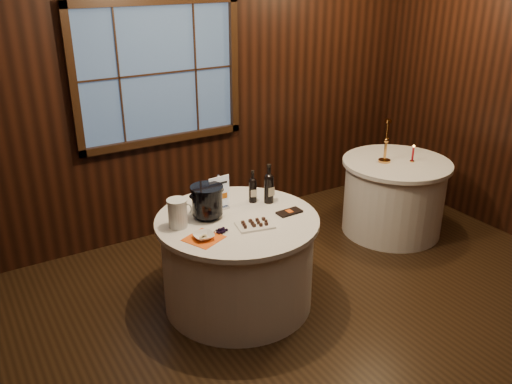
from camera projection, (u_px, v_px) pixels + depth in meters
ground at (310, 373)px, 3.72m from camera, size 6.00×6.00×0.00m
back_wall at (158, 84)px, 5.06m from camera, size 6.00×0.10×3.00m
main_table at (238, 261)px, 4.35m from camera, size 1.28×1.28×0.77m
side_table at (393, 196)px, 5.54m from camera, size 1.08×1.08×0.77m
sign_stand at (219, 198)px, 4.31m from camera, size 0.18×0.09×0.29m
port_bottle_left at (253, 188)px, 4.44m from camera, size 0.07×0.08×0.28m
port_bottle_right at (269, 186)px, 4.42m from camera, size 0.08×0.08×0.33m
ice_bucket at (207, 201)px, 4.16m from camera, size 0.25×0.25×0.26m
chocolate_plate at (255, 224)px, 4.07m from camera, size 0.31×0.24×0.04m
chocolate_box at (289, 212)px, 4.28m from camera, size 0.20×0.11×0.02m
grape_bunch at (222, 230)px, 3.97m from camera, size 0.15×0.06×0.03m
glass_pitcher at (178, 213)px, 4.03m from camera, size 0.20×0.15×0.22m
orange_napkin at (204, 238)px, 3.89m from camera, size 0.31×0.31×0.00m
cracker_bowl at (204, 236)px, 3.88m from camera, size 0.16×0.16×0.04m
brass_candlestick at (386, 147)px, 5.31m from camera, size 0.12×0.12×0.44m
red_candle at (413, 155)px, 5.35m from camera, size 0.05×0.05×0.17m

